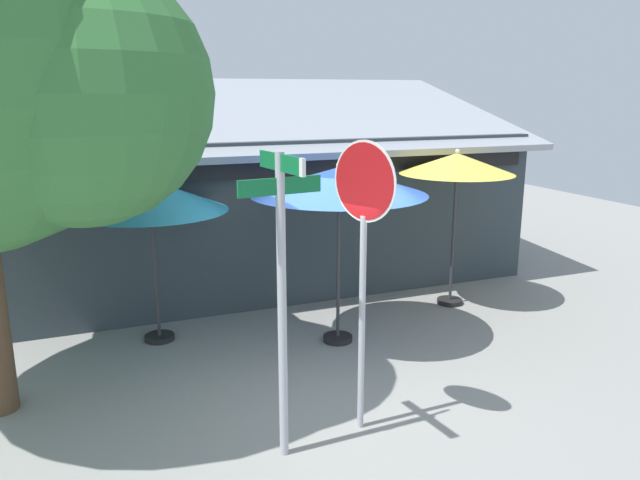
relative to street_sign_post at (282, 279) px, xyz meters
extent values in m
cube|color=gray|center=(1.22, 1.22, -1.94)|extent=(28.00, 28.00, 0.10)
cube|color=#333D42|center=(1.71, 6.39, -0.46)|extent=(9.44, 4.38, 2.85)
cube|color=#999EA8|center=(1.71, 6.24, 1.36)|extent=(9.94, 4.95, 1.37)
cube|color=black|center=(1.71, 4.15, 0.61)|extent=(8.84, 0.16, 0.44)
cylinder|color=#A8AAB2|center=(0.00, 0.00, -0.34)|extent=(0.09, 0.09, 3.10)
cube|color=#116B38|center=(0.00, 0.00, 1.11)|extent=(0.14, 0.84, 0.16)
cube|color=#116B38|center=(0.00, 0.00, 0.89)|extent=(0.84, 0.14, 0.16)
cube|color=white|center=(0.06, -0.44, 1.11)|extent=(0.04, 0.06, 0.16)
cylinder|color=#A8AAB2|center=(0.95, 0.18, -0.69)|extent=(0.07, 0.07, 2.40)
cylinder|color=white|center=(0.95, 0.18, 0.86)|extent=(0.32, 0.78, 0.84)
cylinder|color=red|center=(0.95, 0.18, 0.86)|extent=(0.31, 0.74, 0.79)
cylinder|color=black|center=(-0.80, 3.51, -1.85)|extent=(0.44, 0.44, 0.08)
cylinder|color=#333335|center=(-0.80, 3.51, -0.88)|extent=(0.05, 0.05, 2.03)
cone|color=#2D99BC|center=(-0.80, 3.51, 0.31)|extent=(2.21, 2.21, 0.45)
sphere|color=silver|center=(-0.80, 3.51, 0.57)|extent=(0.08, 0.08, 0.08)
cylinder|color=black|center=(1.68, 2.48, -1.85)|extent=(0.44, 0.44, 0.08)
cylinder|color=#333335|center=(1.68, 2.48, -0.75)|extent=(0.05, 0.05, 2.27)
cone|color=#2D56B7|center=(1.68, 2.48, 0.53)|extent=(2.53, 2.53, 0.39)
sphere|color=silver|center=(1.68, 2.48, 0.75)|extent=(0.08, 0.08, 0.08)
cylinder|color=black|center=(4.18, 3.26, -1.85)|extent=(0.44, 0.44, 0.08)
cylinder|color=#333335|center=(4.18, 3.26, -0.71)|extent=(0.05, 0.05, 2.35)
cone|color=#EAD14C|center=(4.18, 3.26, 0.58)|extent=(1.93, 1.93, 0.35)
sphere|color=silver|center=(4.18, 3.26, 0.79)|extent=(0.08, 0.08, 0.08)
sphere|color=#387538|center=(-1.64, 1.57, 1.73)|extent=(2.77, 2.77, 2.77)
camera|label=1|loc=(-1.73, -5.29, 1.73)|focal=34.00mm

